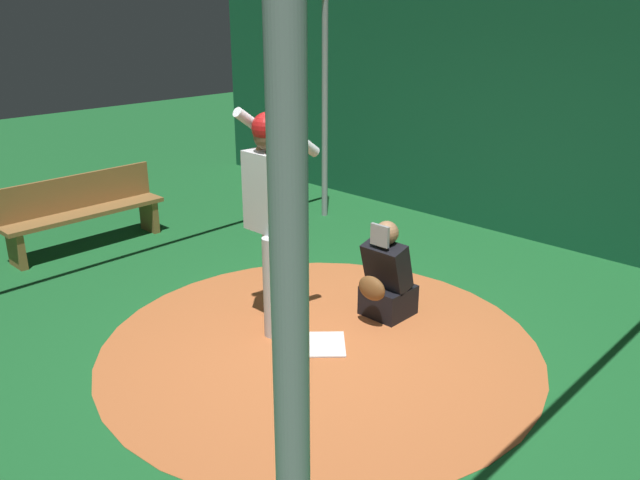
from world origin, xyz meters
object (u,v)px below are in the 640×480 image
Objects in this scene: home_plate at (320,344)px; bench at (83,210)px; catcher at (386,280)px; batter at (270,199)px; baseball_0 at (410,297)px.

bench is (0.21, -3.64, 0.44)m from home_plate.
batter is at bearing -36.04° from catcher.
catcher reaches higher than home_plate.
home_plate is 1.22m from baseball_0.
batter is 1.32m from catcher.
batter is 2.41× the size of catcher.
batter reaches higher than catcher.
home_plate is at bearing 91.85° from batter.
catcher is 0.49× the size of bench.
batter reaches higher than bench.
baseball_0 is at bearing 178.23° from home_plate.
baseball_0 is at bearing -178.54° from catcher.
batter is (0.02, -0.56, 1.16)m from home_plate.
baseball_0 is at bearing 154.25° from batter.
batter is at bearing 93.66° from bench.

